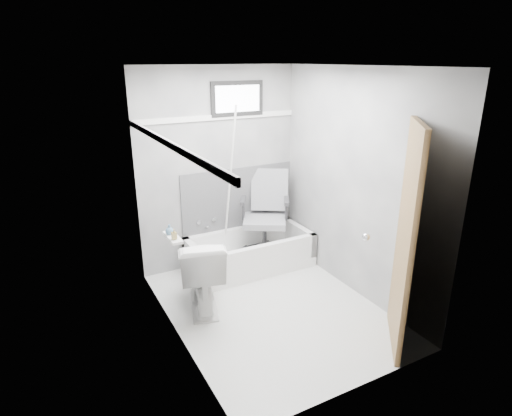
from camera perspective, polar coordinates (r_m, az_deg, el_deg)
floor at (r=4.58m, az=2.12°, el=-13.20°), size 2.60×2.60×0.00m
ceiling at (r=3.86m, az=2.58°, el=18.39°), size 2.60×2.60×0.00m
wall_back at (r=5.18m, az=-4.98°, el=5.16°), size 2.00×0.02×2.40m
wall_front at (r=3.09m, az=14.64°, el=-5.44°), size 2.00×0.02×2.40m
wall_left at (r=3.69m, az=-11.22°, el=-1.08°), size 0.02×2.60×2.40m
wall_right at (r=4.63m, az=13.09°, el=3.00°), size 0.02×2.60×2.40m
bathtub at (r=5.29m, az=-0.77°, el=-5.86°), size 1.50×0.70×0.42m
office_chair at (r=5.26m, az=1.16°, el=-0.90°), size 0.82×0.82×1.04m
toilet at (r=4.45m, az=-7.32°, el=-8.52°), size 0.66×0.90×0.79m
door at (r=3.87m, az=25.03°, el=-4.79°), size 0.78×0.78×2.00m
window at (r=5.13m, az=-2.54°, el=14.38°), size 0.66×0.04×0.40m
backerboard at (r=5.38m, az=-2.37°, el=1.33°), size 1.50×0.02×0.78m
trim_back at (r=5.05m, az=-5.12°, el=11.96°), size 2.00×0.02×0.06m
trim_left at (r=3.53m, az=-11.67°, el=8.44°), size 0.02×2.60×0.06m
pole at (r=5.02m, az=-3.55°, el=2.96°), size 0.02×0.45×1.91m
shelf at (r=4.03m, az=-11.03°, el=-3.86°), size 0.10×0.32×0.02m
soap_bottle_a at (r=3.93m, az=-10.87°, el=-3.42°), size 0.04×0.04×0.10m
soap_bottle_b at (r=4.06m, az=-11.47°, el=-2.82°), size 0.11×0.11×0.10m
faucet at (r=5.28m, az=-6.64°, el=-2.03°), size 0.26×0.10×0.16m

